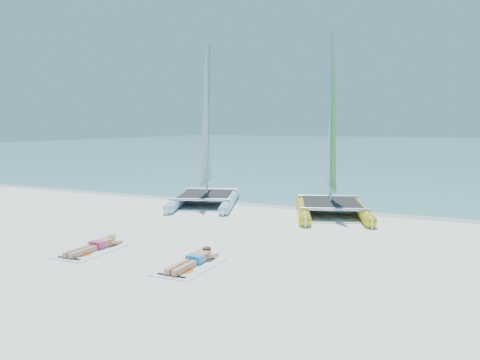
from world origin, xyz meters
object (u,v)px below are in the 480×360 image
(catamaran_blue, at_px, (206,154))
(catamaran_yellow, at_px, (331,153))
(sunbather_b, at_px, (194,260))
(sunbather_a, at_px, (96,245))
(towel_b, at_px, (190,266))
(towel_a, at_px, (91,251))

(catamaran_blue, bearing_deg, catamaran_yellow, -13.84)
(catamaran_yellow, xyz_separation_m, sunbather_b, (-1.23, -7.86, -2.04))
(sunbather_a, relative_size, towel_b, 0.93)
(catamaran_yellow, height_order, sunbather_b, catamaran_yellow)
(sunbather_a, bearing_deg, sunbather_b, -1.49)
(catamaran_yellow, bearing_deg, towel_b, -117.65)
(sunbather_a, bearing_deg, towel_a, -90.00)
(catamaran_blue, xyz_separation_m, towel_b, (3.71, -7.56, -2.02))
(catamaran_yellow, distance_m, sunbather_a, 9.06)
(towel_a, xyz_separation_m, towel_b, (2.93, -0.08, 0.00))
(sunbather_b, bearing_deg, towel_a, -177.74)
(catamaran_yellow, relative_size, sunbather_b, 3.97)
(towel_b, xyz_separation_m, sunbather_b, (-0.00, 0.19, 0.11))
(sunbather_b, bearing_deg, sunbather_a, 178.51)
(catamaran_yellow, distance_m, sunbather_b, 8.22)
(towel_b, bearing_deg, catamaran_blue, 116.10)
(sunbather_a, bearing_deg, catamaran_blue, 96.05)
(catamaran_blue, height_order, towel_b, catamaran_blue)
(towel_b, relative_size, sunbather_b, 1.07)
(catamaran_yellow, xyz_separation_m, towel_a, (-4.16, -7.98, -2.15))
(catamaran_blue, bearing_deg, towel_a, -103.61)
(catamaran_yellow, height_order, towel_a, catamaran_yellow)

